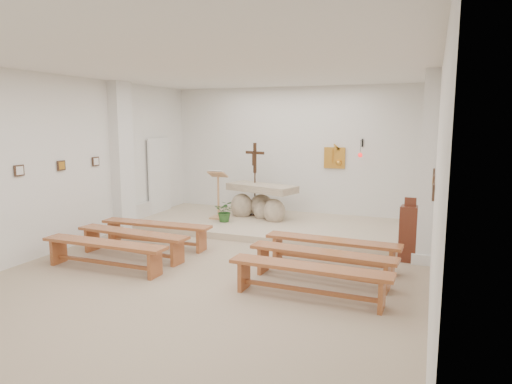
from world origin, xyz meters
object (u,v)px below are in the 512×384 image
at_px(bench_left_front, 156,229).
at_px(bench_right_second, 322,259).
at_px(bench_right_front, 332,246).
at_px(bench_right_third, 309,274).
at_px(bench_left_second, 132,238).
at_px(crucifix_stand, 255,174).
at_px(donation_pedestal, 409,233).
at_px(bench_left_third, 104,249).
at_px(lectern, 218,195).
at_px(altar, 261,204).

xyz_separation_m(bench_left_front, bench_right_second, (3.69, -0.81, 0.00)).
relative_size(bench_right_front, bench_right_third, 1.00).
height_order(bench_left_second, bench_right_second, same).
height_order(crucifix_stand, bench_left_second, crucifix_stand).
distance_m(donation_pedestal, bench_right_second, 2.11).
bearing_deg(bench_right_third, bench_left_second, 169.36).
height_order(bench_right_front, bench_left_third, same).
relative_size(bench_right_front, bench_right_second, 1.00).
xyz_separation_m(bench_right_front, bench_right_second, (0.00, -0.81, 0.00)).
bearing_deg(donation_pedestal, bench_left_third, -148.64).
xyz_separation_m(lectern, bench_right_second, (3.41, -3.17, -0.38)).
bearing_deg(crucifix_stand, bench_right_third, -44.19).
distance_m(crucifix_stand, bench_left_front, 3.38).
bearing_deg(bench_right_front, bench_right_third, -87.15).
bearing_deg(bench_right_front, bench_right_second, -87.15).
bearing_deg(bench_right_third, donation_pedestal, 65.04).
relative_size(donation_pedestal, bench_left_front, 0.50).
bearing_deg(bench_right_second, bench_left_front, 171.99).
height_order(lectern, bench_right_front, lectern).
height_order(altar, bench_right_second, altar).
bearing_deg(donation_pedestal, bench_left_second, -156.58).
xyz_separation_m(donation_pedestal, bench_right_front, (-1.25, -0.88, -0.15)).
relative_size(lectern, crucifix_stand, 0.66).
relative_size(altar, bench_right_front, 0.80).
bearing_deg(bench_right_front, bench_left_third, -153.50).
bearing_deg(donation_pedestal, altar, 156.25).
bearing_deg(bench_right_third, altar, 120.23).
xyz_separation_m(donation_pedestal, bench_right_second, (-1.25, -1.69, -0.15)).
bearing_deg(bench_right_second, crucifix_stand, 128.93).
distance_m(donation_pedestal, bench_left_front, 5.03).
distance_m(altar, crucifix_stand, 0.82).
distance_m(bench_left_second, bench_left_third, 0.81).
bearing_deg(bench_left_second, altar, 75.95).
height_order(bench_left_front, bench_left_second, same).
height_order(bench_right_front, bench_left_second, same).
distance_m(lectern, bench_left_second, 3.21).
height_order(altar, crucifix_stand, crucifix_stand).
bearing_deg(bench_left_second, crucifix_stand, 80.61).
distance_m(bench_left_second, bench_right_third, 3.78).
bearing_deg(bench_left_third, bench_right_third, 0.37).
xyz_separation_m(altar, bench_right_front, (2.44, -2.87, -0.13)).
relative_size(altar, bench_left_third, 0.81).
relative_size(altar, donation_pedestal, 1.62).
relative_size(bench_left_front, bench_left_second, 0.99).
xyz_separation_m(donation_pedestal, bench_left_front, (-4.95, -0.88, -0.15)).
distance_m(lectern, bench_left_third, 4.01).
xyz_separation_m(lectern, bench_right_front, (3.41, -2.37, -0.38)).
xyz_separation_m(crucifix_stand, bench_right_front, (2.70, -3.11, -0.86)).
distance_m(crucifix_stand, bench_right_second, 4.84).
xyz_separation_m(bench_right_front, bench_right_third, (0.00, -1.62, 0.00)).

